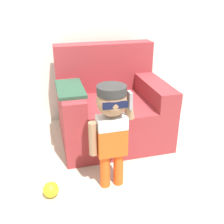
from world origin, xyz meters
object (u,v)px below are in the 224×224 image
armchair (111,107)px  toy_ball (51,190)px  person_child (111,122)px  side_table (180,103)px

armchair → toy_ball: armchair is taller
person_child → side_table: 1.38m
armchair → person_child: size_ratio=1.26×
person_child → toy_ball: size_ratio=7.02×
person_child → side_table: bearing=38.7°
person_child → toy_ball: (-0.50, -0.02, -0.52)m
armchair → toy_ball: size_ratio=8.85×
armchair → side_table: 0.85m
side_table → toy_ball: size_ratio=3.80×
armchair → side_table: (0.85, 0.03, -0.06)m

